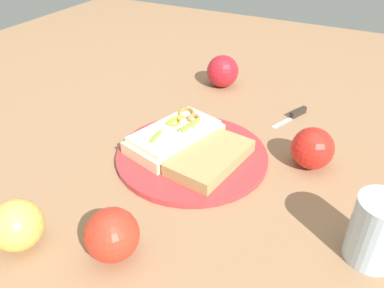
{
  "coord_description": "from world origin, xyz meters",
  "views": [
    {
      "loc": [
        -0.28,
        0.54,
        0.43
      ],
      "look_at": [
        0.0,
        0.0,
        0.03
      ],
      "focal_mm": 36.27,
      "sensor_mm": 36.0,
      "label": 1
    }
  ],
  "objects_px": {
    "apple_1": "(223,71)",
    "apple_2": "(112,235)",
    "drinking_glass": "(377,231)",
    "bread_slice_side": "(210,157)",
    "apple_3": "(17,225)",
    "sandwich": "(175,136)",
    "apple_0": "(313,148)",
    "knife": "(295,115)",
    "plate": "(192,155)"
  },
  "relations": [
    {
      "from": "apple_0",
      "to": "apple_3",
      "type": "height_order",
      "value": "apple_0"
    },
    {
      "from": "bread_slice_side",
      "to": "drinking_glass",
      "type": "relative_size",
      "value": 1.64
    },
    {
      "from": "apple_3",
      "to": "knife",
      "type": "relative_size",
      "value": 0.69
    },
    {
      "from": "sandwich",
      "to": "apple_0",
      "type": "xyz_separation_m",
      "value": [
        -0.25,
        -0.06,
        0.01
      ]
    },
    {
      "from": "plate",
      "to": "drinking_glass",
      "type": "bearing_deg",
      "value": 163.44
    },
    {
      "from": "plate",
      "to": "apple_2",
      "type": "xyz_separation_m",
      "value": [
        -0.01,
        0.26,
        0.03
      ]
    },
    {
      "from": "apple_2",
      "to": "apple_3",
      "type": "bearing_deg",
      "value": 19.58
    },
    {
      "from": "sandwich",
      "to": "apple_1",
      "type": "relative_size",
      "value": 2.54
    },
    {
      "from": "sandwich",
      "to": "knife",
      "type": "relative_size",
      "value": 1.93
    },
    {
      "from": "apple_2",
      "to": "drinking_glass",
      "type": "bearing_deg",
      "value": -153.26
    },
    {
      "from": "plate",
      "to": "apple_2",
      "type": "distance_m",
      "value": 0.26
    },
    {
      "from": "drinking_glass",
      "to": "apple_3",
      "type": "bearing_deg",
      "value": 24.74
    },
    {
      "from": "apple_2",
      "to": "knife",
      "type": "height_order",
      "value": "apple_2"
    },
    {
      "from": "apple_3",
      "to": "apple_1",
      "type": "bearing_deg",
      "value": -93.56
    },
    {
      "from": "plate",
      "to": "apple_1",
      "type": "xyz_separation_m",
      "value": [
        0.08,
        -0.33,
        0.04
      ]
    },
    {
      "from": "apple_0",
      "to": "sandwich",
      "type": "bearing_deg",
      "value": 14.42
    },
    {
      "from": "apple_1",
      "to": "apple_3",
      "type": "bearing_deg",
      "value": 86.44
    },
    {
      "from": "sandwich",
      "to": "bread_slice_side",
      "type": "xyz_separation_m",
      "value": [
        -0.09,
        0.03,
        -0.01
      ]
    },
    {
      "from": "apple_2",
      "to": "apple_0",
      "type": "bearing_deg",
      "value": -120.02
    },
    {
      "from": "plate",
      "to": "knife",
      "type": "height_order",
      "value": "knife"
    },
    {
      "from": "apple_2",
      "to": "drinking_glass",
      "type": "height_order",
      "value": "drinking_glass"
    },
    {
      "from": "sandwich",
      "to": "apple_0",
      "type": "bearing_deg",
      "value": -59.56
    },
    {
      "from": "plate",
      "to": "bread_slice_side",
      "type": "xyz_separation_m",
      "value": [
        -0.04,
        0.01,
        0.02
      ]
    },
    {
      "from": "apple_0",
      "to": "knife",
      "type": "relative_size",
      "value": 0.72
    },
    {
      "from": "plate",
      "to": "knife",
      "type": "xyz_separation_m",
      "value": [
        -0.13,
        -0.25,
        0.0
      ]
    },
    {
      "from": "apple_3",
      "to": "sandwich",
      "type": "bearing_deg",
      "value": -103.2
    },
    {
      "from": "bread_slice_side",
      "to": "apple_2",
      "type": "relative_size",
      "value": 2.16
    },
    {
      "from": "apple_1",
      "to": "apple_3",
      "type": "relative_size",
      "value": 1.1
    },
    {
      "from": "apple_3",
      "to": "knife",
      "type": "height_order",
      "value": "apple_3"
    },
    {
      "from": "bread_slice_side",
      "to": "apple_0",
      "type": "bearing_deg",
      "value": -52.44
    },
    {
      "from": "apple_3",
      "to": "drinking_glass",
      "type": "relative_size",
      "value": 0.74
    },
    {
      "from": "knife",
      "to": "sandwich",
      "type": "bearing_deg",
      "value": -14.7
    },
    {
      "from": "apple_0",
      "to": "apple_3",
      "type": "bearing_deg",
      "value": 49.7
    },
    {
      "from": "drinking_glass",
      "to": "sandwich",
      "type": "bearing_deg",
      "value": -16.67
    },
    {
      "from": "apple_1",
      "to": "apple_3",
      "type": "height_order",
      "value": "apple_1"
    },
    {
      "from": "bread_slice_side",
      "to": "drinking_glass",
      "type": "height_order",
      "value": "drinking_glass"
    },
    {
      "from": "bread_slice_side",
      "to": "apple_1",
      "type": "distance_m",
      "value": 0.36
    },
    {
      "from": "sandwich",
      "to": "bread_slice_side",
      "type": "height_order",
      "value": "sandwich"
    },
    {
      "from": "knife",
      "to": "apple_1",
      "type": "bearing_deg",
      "value": -87.58
    },
    {
      "from": "bread_slice_side",
      "to": "apple_0",
      "type": "height_order",
      "value": "apple_0"
    },
    {
      "from": "bread_slice_side",
      "to": "apple_1",
      "type": "bearing_deg",
      "value": 28.37
    },
    {
      "from": "apple_1",
      "to": "apple_2",
      "type": "relative_size",
      "value": 1.08
    },
    {
      "from": "apple_1",
      "to": "knife",
      "type": "xyz_separation_m",
      "value": [
        -0.21,
        0.08,
        -0.03
      ]
    },
    {
      "from": "apple_1",
      "to": "drinking_glass",
      "type": "height_order",
      "value": "drinking_glass"
    },
    {
      "from": "sandwich",
      "to": "apple_2",
      "type": "height_order",
      "value": "apple_2"
    },
    {
      "from": "apple_2",
      "to": "knife",
      "type": "xyz_separation_m",
      "value": [
        -0.12,
        -0.51,
        -0.03
      ]
    },
    {
      "from": "plate",
      "to": "sandwich",
      "type": "relative_size",
      "value": 1.39
    },
    {
      "from": "plate",
      "to": "bread_slice_side",
      "type": "distance_m",
      "value": 0.05
    },
    {
      "from": "plate",
      "to": "bread_slice_side",
      "type": "height_order",
      "value": "bread_slice_side"
    },
    {
      "from": "sandwich",
      "to": "knife",
      "type": "bearing_deg",
      "value": -21.12
    }
  ]
}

